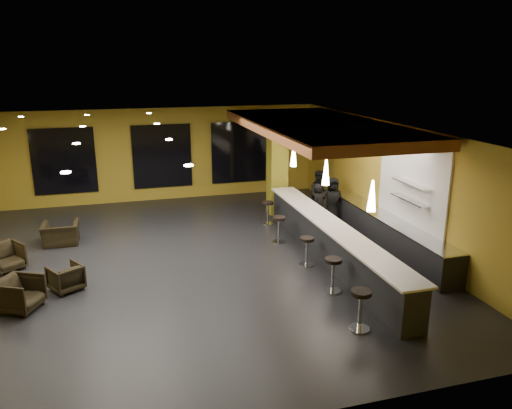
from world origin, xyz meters
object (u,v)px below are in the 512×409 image
object	(u,v)px
staff_c	(332,201)
armchair_c	(6,257)
bar_stool_4	(268,210)
bar_counter	(331,244)
bar_stool_2	(307,248)
staff_b	(320,195)
armchair_a	(20,294)
armchair_b	(66,278)
pendant_0	(372,196)
pendant_2	(294,155)
prep_counter	(388,233)
column	(277,164)
pendant_1	(326,172)
bar_stool_0	(360,305)
staff_a	(319,207)
armchair_d	(61,234)
bar_stool_1	(333,270)
bar_stool_3	(279,226)

from	to	relation	value
staff_c	armchair_c	size ratio (longest dim) A/B	2.01
bar_stool_4	bar_counter	bearing A→B (deg)	-78.82
bar_stool_2	staff_b	bearing A→B (deg)	62.53
staff_c	armchair_a	distance (m)	9.63
armchair_b	armchair_c	xyz separation A→B (m)	(-1.56, 1.66, 0.04)
bar_counter	pendant_0	xyz separation A→B (m)	(0.00, -2.00, 1.85)
bar_counter	armchair_c	world-z (taller)	bar_counter
pendant_0	armchair_c	size ratio (longest dim) A/B	0.90
bar_counter	pendant_0	distance (m)	2.72
pendant_2	armchair_c	bearing A→B (deg)	-171.42
bar_stool_4	bar_stool_2	bearing A→B (deg)	-90.55
prep_counter	staff_b	size ratio (longest dim) A/B	3.64
bar_counter	column	xyz separation A→B (m)	(0.00, 4.60, 1.25)
prep_counter	staff_b	distance (m)	3.24
column	pendant_1	distance (m)	4.14
column	bar_stool_0	size ratio (longest dim) A/B	4.11
bar_counter	staff_b	world-z (taller)	staff_b
bar_stool_2	bar_stool_4	size ratio (longest dim) A/B	1.02
bar_stool_0	bar_stool_4	xyz separation A→B (m)	(0.22, 6.90, -0.06)
staff_b	pendant_0	bearing A→B (deg)	-91.15
bar_counter	armchair_a	size ratio (longest dim) A/B	9.89
pendant_0	staff_c	world-z (taller)	pendant_0
bar_counter	staff_a	distance (m)	2.60
staff_a	bar_stool_2	size ratio (longest dim) A/B	1.93
bar_counter	bar_stool_0	distance (m)	3.55
armchair_c	bar_stool_4	xyz separation A→B (m)	(7.57, 1.72, 0.14)
bar_counter	bar_stool_0	bearing A→B (deg)	-104.73
armchair_c	bar_stool_0	bearing A→B (deg)	-70.55
armchair_d	bar_stool_0	distance (m)	9.16
column	staff_a	size ratio (longest dim) A/B	2.34
armchair_a	bar_stool_1	world-z (taller)	bar_stool_1
armchair_a	armchair_d	xyz separation A→B (m)	(0.49, 3.99, -0.04)
bar_stool_0	bar_stool_2	distance (m)	3.35
staff_c	bar_stool_0	size ratio (longest dim) A/B	1.83
bar_counter	armchair_c	xyz separation A→B (m)	(-8.26, 1.75, -0.15)
staff_a	armchair_d	size ratio (longest dim) A/B	1.47
column	pendant_0	size ratio (longest dim) A/B	5.00
prep_counter	armchair_a	size ratio (longest dim) A/B	7.42
armchair_d	bar_stool_3	bearing A→B (deg)	166.33
pendant_1	armchair_a	size ratio (longest dim) A/B	0.87
pendant_0	armchair_c	distance (m)	9.29
bar_counter	pendant_1	world-z (taller)	pendant_1
pendant_1	armchair_a	xyz separation A→B (m)	(-7.56, -1.15, -1.98)
staff_c	bar_stool_0	bearing A→B (deg)	-101.26
armchair_d	pendant_0	bearing A→B (deg)	143.87
column	bar_stool_2	bearing A→B (deg)	-98.73
staff_b	bar_stool_1	xyz separation A→B (m)	(-1.92, -5.33, -0.29)
staff_c	pendant_2	bearing A→B (deg)	-174.08
pendant_0	bar_stool_3	xyz separation A→B (m)	(-0.89, 3.73, -1.84)
bar_stool_4	staff_a	bearing A→B (deg)	-35.18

